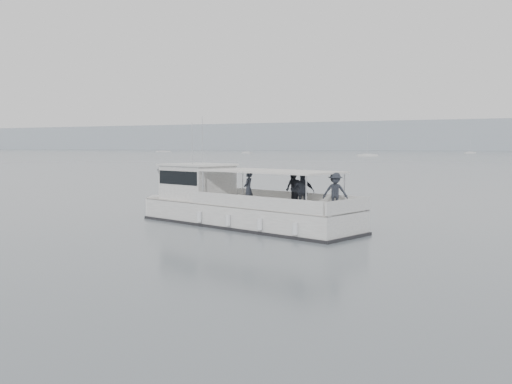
% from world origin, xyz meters
% --- Properties ---
extents(ground, '(1400.00, 1400.00, 0.00)m').
position_xyz_m(ground, '(0.00, 0.00, 0.00)').
color(ground, slate).
rests_on(ground, ground).
extents(tour_boat, '(12.80, 6.32, 5.40)m').
position_xyz_m(tour_boat, '(-7.02, 1.07, 0.89)').
color(tour_boat, white).
rests_on(tour_boat, ground).
extents(moored_fleet, '(418.47, 249.14, 11.32)m').
position_xyz_m(moored_fleet, '(-77.86, 210.79, 0.36)').
color(moored_fleet, white).
rests_on(moored_fleet, ground).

